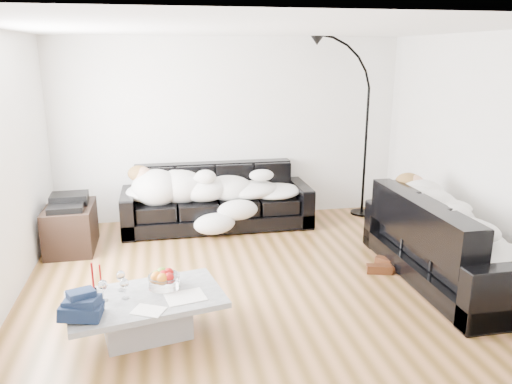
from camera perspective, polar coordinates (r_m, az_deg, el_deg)
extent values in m
plane|color=brown|center=(5.52, 0.61, -9.87)|extent=(5.00, 5.00, 0.00)
cube|color=silver|center=(7.28, -2.96, 7.11)|extent=(5.00, 0.02, 2.60)
cube|color=silver|center=(6.11, 24.35, 4.08)|extent=(0.02, 4.50, 2.60)
plane|color=white|center=(4.99, 0.69, 18.20)|extent=(5.00, 5.00, 0.00)
cube|color=black|center=(7.00, -4.48, -0.60)|extent=(2.60, 0.90, 0.85)
cube|color=black|center=(5.73, 21.18, -5.07)|extent=(0.96, 2.25, 0.91)
ellipsoid|color=#0B4A50|center=(6.19, 17.59, -0.65)|extent=(0.42, 0.38, 0.20)
cube|color=#939699|center=(4.52, -12.33, -13.72)|extent=(1.41, 0.99, 0.37)
cylinder|color=white|center=(4.54, -10.48, -9.63)|extent=(0.29, 0.29, 0.17)
cylinder|color=white|center=(4.55, -15.15, -9.77)|extent=(0.08, 0.08, 0.18)
cylinder|color=white|center=(4.41, -17.06, -10.75)|extent=(0.10, 0.10, 0.19)
cylinder|color=white|center=(4.41, -14.79, -10.64)|extent=(0.08, 0.08, 0.18)
cylinder|color=maroon|center=(4.60, -18.17, -9.23)|extent=(0.06, 0.06, 0.26)
cylinder|color=maroon|center=(4.64, -17.35, -9.21)|extent=(0.05, 0.05, 0.22)
cube|color=silver|center=(4.36, -8.08, -11.75)|extent=(0.37, 0.31, 0.01)
cube|color=silver|center=(4.21, -12.19, -13.08)|extent=(0.30, 0.27, 0.01)
cube|color=black|center=(6.62, -20.40, -3.85)|extent=(0.56, 0.82, 0.56)
cube|color=black|center=(6.52, -20.68, -0.97)|extent=(0.45, 0.36, 0.13)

